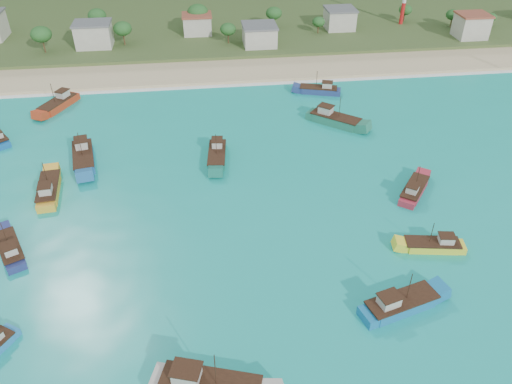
{
  "coord_description": "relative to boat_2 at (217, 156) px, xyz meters",
  "views": [
    {
      "loc": [
        -1.14,
        -49.7,
        51.92
      ],
      "look_at": [
        7.34,
        18.0,
        3.0
      ],
      "focal_mm": 35.0,
      "sensor_mm": 36.0,
      "label": 1
    }
  ],
  "objects": [
    {
      "name": "ground",
      "position": [
        -1.67,
        -34.21,
        -0.77
      ],
      "size": [
        600.0,
        600.0,
        0.0
      ],
      "primitive_type": "plane",
      "color": "#0C8C7F",
      "rests_on": "ground"
    },
    {
      "name": "beach",
      "position": [
        -1.67,
        44.79,
        -0.77
      ],
      "size": [
        400.0,
        18.0,
        1.2
      ],
      "primitive_type": "cube",
      "color": "beige",
      "rests_on": "ground"
    },
    {
      "name": "land",
      "position": [
        -1.67,
        105.79,
        -0.77
      ],
      "size": [
        400.0,
        110.0,
        2.4
      ],
      "primitive_type": "cube",
      "color": "#385123",
      "rests_on": "ground"
    },
    {
      "name": "surf_line",
      "position": [
        -1.67,
        35.29,
        -0.77
      ],
      "size": [
        400.0,
        2.5,
        0.08
      ],
      "primitive_type": "cube",
      "color": "white",
      "rests_on": "ground"
    },
    {
      "name": "village",
      "position": [
        4.56,
        67.24,
        3.86
      ],
      "size": [
        212.84,
        25.65,
        7.33
      ],
      "color": "beige",
      "rests_on": "ground"
    },
    {
      "name": "vegetation",
      "position": [
        -16.29,
        68.79,
        4.47
      ],
      "size": [
        279.99,
        26.09,
        8.96
      ],
      "color": "#235623",
      "rests_on": "ground"
    },
    {
      "name": "boat_2",
      "position": [
        0.0,
        0.0,
        0.0
      ],
      "size": [
        4.31,
        11.12,
        6.41
      ],
      "rotation": [
        0.0,
        0.0,
        3.04
      ],
      "color": "#166957",
      "rests_on": "ground"
    },
    {
      "name": "boat_5",
      "position": [
        21.94,
        -41.29,
        0.04
      ],
      "size": [
        11.7,
        6.25,
        6.63
      ],
      "rotation": [
        0.0,
        0.0,
        4.99
      ],
      "color": "#136CA5",
      "rests_on": "ground"
    },
    {
      "name": "boat_7",
      "position": [
        26.55,
        11.56,
        0.16
      ],
      "size": [
        11.78,
        10.69,
        7.27
      ],
      "rotation": [
        0.0,
        0.0,
        4.02
      ],
      "color": "#217258",
      "rests_on": "ground"
    },
    {
      "name": "boat_10",
      "position": [
        -35.3,
        27.3,
        0.07
      ],
      "size": [
        8.35,
        11.71,
        6.77
      ],
      "rotation": [
        0.0,
        0.0,
        2.65
      ],
      "color": "#B83619",
      "rests_on": "ground"
    },
    {
      "name": "boat_16",
      "position": [
        -30.27,
        -8.1,
        0.02
      ],
      "size": [
        4.42,
        11.32,
        6.52
      ],
      "rotation": [
        0.0,
        0.0,
        0.11
      ],
      "color": "gold",
      "rests_on": "ground"
    },
    {
      "name": "boat_17",
      "position": [
        -32.85,
        -23.3,
        -0.13
      ],
      "size": [
        6.76,
        9.94,
        5.71
      ],
      "rotation": [
        0.0,
        0.0,
        0.45
      ],
      "color": "navy",
      "rests_on": "ground"
    },
    {
      "name": "boat_18",
      "position": [
        31.32,
        -30.39,
        -0.17
      ],
      "size": [
        9.59,
        4.19,
        5.48
      ],
      "rotation": [
        0.0,
        0.0,
        1.41
      ],
      "color": "yellow",
      "rests_on": "ground"
    },
    {
      "name": "boat_21",
      "position": [
        33.94,
        -16.02,
        -0.12
      ],
      "size": [
        8.24,
        9.5,
        5.77
      ],
      "rotation": [
        0.0,
        0.0,
        5.63
      ],
      "color": "#9E2636",
      "rests_on": "ground"
    },
    {
      "name": "boat_22",
      "position": [
        26.89,
        27.73,
        -0.07
      ],
      "size": [
        10.61,
        5.78,
        6.01
      ],
      "rotation": [
        0.0,
        0.0,
        1.28
      ],
      "color": "navy",
      "rests_on": "ground"
    },
    {
      "name": "boat_23",
      "position": [
        -25.81,
        2.22,
        0.17
      ],
      "size": [
        5.9,
        12.87,
        7.33
      ],
      "rotation": [
        0.0,
        0.0,
        3.33
      ],
      "color": "#1E5C99",
      "rests_on": "ground"
    }
  ]
}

